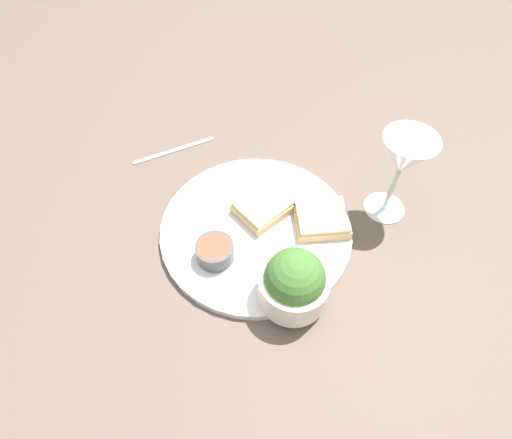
# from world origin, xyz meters

# --- Properties ---
(ground_plane) EXTENTS (4.00, 4.00, 0.00)m
(ground_plane) POSITION_xyz_m (0.00, 0.00, 0.00)
(ground_plane) COLOR brown
(dinner_plate) EXTENTS (0.33, 0.33, 0.01)m
(dinner_plate) POSITION_xyz_m (0.00, 0.00, 0.01)
(dinner_plate) COLOR silver
(dinner_plate) RESTS_ON ground_plane
(salad_bowl) EXTENTS (0.10, 0.10, 0.10)m
(salad_bowl) POSITION_xyz_m (-0.00, 0.14, 0.06)
(salad_bowl) COLOR silver
(salad_bowl) RESTS_ON dinner_plate
(sauce_ramekin) EXTENTS (0.06, 0.06, 0.03)m
(sauce_ramekin) POSITION_xyz_m (0.08, 0.03, 0.03)
(sauce_ramekin) COLOR #4C4C4C
(sauce_ramekin) RESTS_ON dinner_plate
(cheese_toast_near) EXTENTS (0.11, 0.10, 0.03)m
(cheese_toast_near) POSITION_xyz_m (-0.02, -0.03, 0.03)
(cheese_toast_near) COLOR tan
(cheese_toast_near) RESTS_ON dinner_plate
(cheese_toast_far) EXTENTS (0.11, 0.10, 0.03)m
(cheese_toast_far) POSITION_xyz_m (-0.10, 0.04, 0.03)
(cheese_toast_far) COLOR tan
(cheese_toast_far) RESTS_ON dinner_plate
(wine_glass) EXTENTS (0.09, 0.09, 0.17)m
(wine_glass) POSITION_xyz_m (-0.23, 0.04, 0.12)
(wine_glass) COLOR silver
(wine_glass) RESTS_ON ground_plane
(fork) EXTENTS (0.17, 0.02, 0.01)m
(fork) POSITION_xyz_m (0.08, -0.25, 0.00)
(fork) COLOR silver
(fork) RESTS_ON ground_plane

